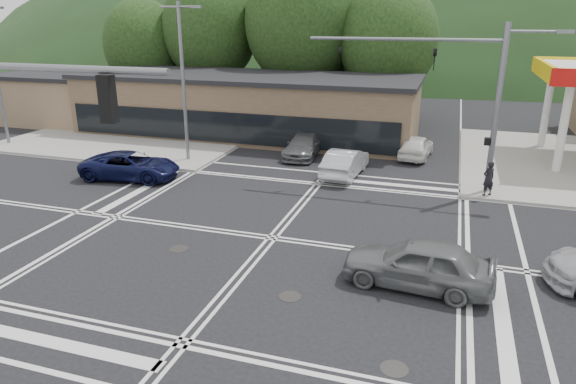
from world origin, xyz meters
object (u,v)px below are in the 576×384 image
(car_grey_center, at_px, (418,263))
(car_queue_b, at_px, (416,146))
(pedestrian, at_px, (489,178))
(car_queue_a, at_px, (345,162))
(car_northbound, at_px, (304,145))
(car_blue_west, at_px, (130,166))

(car_grey_center, height_order, car_queue_b, car_grey_center)
(car_grey_center, relative_size, pedestrian, 2.83)
(car_grey_center, height_order, pedestrian, pedestrian)
(car_queue_a, distance_m, pedestrian, 7.34)
(car_queue_a, distance_m, car_queue_b, 6.03)
(car_grey_center, bearing_deg, car_northbound, -146.26)
(car_blue_west, relative_size, car_queue_a, 1.14)
(car_grey_center, relative_size, car_queue_a, 1.05)
(car_grey_center, distance_m, car_northbound, 16.42)
(car_grey_center, xyz_separation_m, car_queue_a, (-4.68, 11.12, -0.06))
(car_queue_b, height_order, pedestrian, pedestrian)
(car_queue_a, xyz_separation_m, pedestrian, (7.18, -1.50, 0.24))
(car_grey_center, xyz_separation_m, car_queue_b, (-1.31, 16.12, -0.10))
(car_blue_west, height_order, car_northbound, car_blue_west)
(pedestrian, bearing_deg, car_queue_a, -46.95)
(car_northbound, bearing_deg, car_queue_b, 12.82)
(car_queue_b, distance_m, pedestrian, 7.55)
(car_northbound, bearing_deg, pedestrian, -26.42)
(car_grey_center, distance_m, car_queue_a, 12.06)
(car_northbound, bearing_deg, car_queue_a, -46.93)
(pedestrian, bearing_deg, car_blue_west, -27.21)
(car_queue_a, bearing_deg, pedestrian, 172.33)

